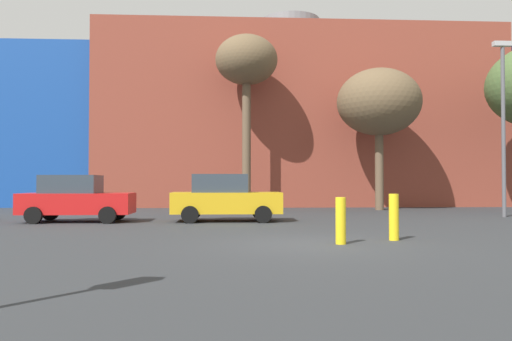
{
  "coord_description": "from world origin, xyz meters",
  "views": [
    {
      "loc": [
        -1.9,
        -11.96,
        1.44
      ],
      "look_at": [
        -0.74,
        8.01,
        1.89
      ],
      "focal_mm": 36.24,
      "sensor_mm": 36.0,
      "label": 1
    }
  ],
  "objects_px": {
    "parked_car_2": "(225,198)",
    "bollard_yellow_0": "(394,217)",
    "bare_tree_2": "(246,64)",
    "bollard_yellow_1": "(341,221)",
    "parked_car_1": "(76,199)",
    "bare_tree_1": "(379,103)",
    "street_lamp": "(503,116)"
  },
  "relations": [
    {
      "from": "bare_tree_2",
      "to": "bollard_yellow_1",
      "type": "bearing_deg",
      "value": -83.99
    },
    {
      "from": "bare_tree_2",
      "to": "bollard_yellow_0",
      "type": "xyz_separation_m",
      "value": [
        3.08,
        -14.42,
        -7.09
      ]
    },
    {
      "from": "parked_car_2",
      "to": "street_lamp",
      "type": "xyz_separation_m",
      "value": [
        11.52,
        1.68,
        3.31
      ]
    },
    {
      "from": "bare_tree_2",
      "to": "bollard_yellow_1",
      "type": "relative_size",
      "value": 8.46
    },
    {
      "from": "parked_car_2",
      "to": "bollard_yellow_0",
      "type": "distance_m",
      "value": 7.7
    },
    {
      "from": "bare_tree_1",
      "to": "bare_tree_2",
      "type": "xyz_separation_m",
      "value": [
        -6.85,
        0.73,
        2.11
      ]
    },
    {
      "from": "bollard_yellow_0",
      "to": "bare_tree_1",
      "type": "bearing_deg",
      "value": 74.61
    },
    {
      "from": "bollard_yellow_0",
      "to": "street_lamp",
      "type": "distance_m",
      "value": 11.52
    },
    {
      "from": "parked_car_1",
      "to": "street_lamp",
      "type": "relative_size",
      "value": 0.54
    },
    {
      "from": "bare_tree_2",
      "to": "bollard_yellow_1",
      "type": "height_order",
      "value": "bare_tree_2"
    },
    {
      "from": "bare_tree_1",
      "to": "street_lamp",
      "type": "height_order",
      "value": "bare_tree_1"
    },
    {
      "from": "parked_car_1",
      "to": "bare_tree_1",
      "type": "xyz_separation_m",
      "value": [
        13.34,
        7.25,
        4.72
      ]
    },
    {
      "from": "parked_car_1",
      "to": "bollard_yellow_1",
      "type": "xyz_separation_m",
      "value": [
        8.08,
        -7.16,
        -0.3
      ]
    },
    {
      "from": "bare_tree_2",
      "to": "parked_car_2",
      "type": "bearing_deg",
      "value": -97.91
    },
    {
      "from": "bare_tree_2",
      "to": "bollard_yellow_1",
      "type": "xyz_separation_m",
      "value": [
        1.59,
        -15.13,
        -7.12
      ]
    },
    {
      "from": "bare_tree_1",
      "to": "bollard_yellow_1",
      "type": "xyz_separation_m",
      "value": [
        -5.26,
        -14.4,
        -5.01
      ]
    },
    {
      "from": "parked_car_2",
      "to": "bare_tree_2",
      "type": "distance_m",
      "value": 10.54
    },
    {
      "from": "bare_tree_2",
      "to": "street_lamp",
      "type": "bearing_deg",
      "value": -31.13
    },
    {
      "from": "street_lamp",
      "to": "parked_car_2",
      "type": "bearing_deg",
      "value": -171.7
    },
    {
      "from": "bollard_yellow_0",
      "to": "parked_car_2",
      "type": "bearing_deg",
      "value": 123.01
    },
    {
      "from": "bare_tree_2",
      "to": "street_lamp",
      "type": "distance_m",
      "value": 12.66
    },
    {
      "from": "bare_tree_1",
      "to": "parked_car_2",
      "type": "bearing_deg",
      "value": -137.7
    },
    {
      "from": "parked_car_2",
      "to": "bare_tree_2",
      "type": "height_order",
      "value": "bare_tree_2"
    },
    {
      "from": "street_lamp",
      "to": "bare_tree_1",
      "type": "bearing_deg",
      "value": 122.61
    },
    {
      "from": "parked_car_1",
      "to": "bollard_yellow_0",
      "type": "distance_m",
      "value": 11.54
    },
    {
      "from": "street_lamp",
      "to": "bollard_yellow_0",
      "type": "bearing_deg",
      "value": -132.03
    },
    {
      "from": "parked_car_2",
      "to": "bollard_yellow_1",
      "type": "distance_m",
      "value": 7.66
    },
    {
      "from": "parked_car_2",
      "to": "bare_tree_1",
      "type": "relative_size",
      "value": 0.54
    },
    {
      "from": "bare_tree_1",
      "to": "bollard_yellow_0",
      "type": "xyz_separation_m",
      "value": [
        -3.77,
        -13.7,
        -4.98
      ]
    },
    {
      "from": "bare_tree_1",
      "to": "bare_tree_2",
      "type": "height_order",
      "value": "bare_tree_2"
    },
    {
      "from": "parked_car_2",
      "to": "bollard_yellow_0",
      "type": "bearing_deg",
      "value": -56.99
    },
    {
      "from": "parked_car_2",
      "to": "bollard_yellow_0",
      "type": "xyz_separation_m",
      "value": [
        4.19,
        -6.45,
        -0.29
      ]
    }
  ]
}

